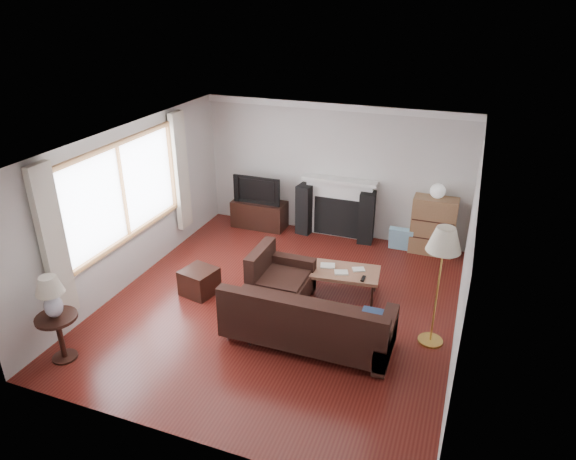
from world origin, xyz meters
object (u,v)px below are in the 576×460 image
at_px(bookshelf, 433,226).
at_px(sectional_sofa, 308,318).
at_px(coffee_table, 342,283).
at_px(side_table, 61,338).
at_px(tv_stand, 260,214).
at_px(floor_lamp, 438,288).

bearing_deg(bookshelf, sectional_sofa, -110.69).
height_order(sectional_sofa, coffee_table, sectional_sofa).
distance_m(sectional_sofa, side_table, 3.15).
height_order(tv_stand, sectional_sofa, sectional_sofa).
relative_size(bookshelf, coffee_table, 0.94).
bearing_deg(floor_lamp, sectional_sofa, -158.78).
bearing_deg(coffee_table, side_table, -143.76).
bearing_deg(sectional_sofa, floor_lamp, 21.22).
bearing_deg(side_table, coffee_table, 42.79).
relative_size(tv_stand, coffee_table, 0.96).
xyz_separation_m(sectional_sofa, floor_lamp, (1.54, 0.60, 0.45)).
bearing_deg(side_table, floor_lamp, 24.56).
distance_m(sectional_sofa, floor_lamp, 1.72).
xyz_separation_m(tv_stand, floor_lamp, (3.63, -2.63, 0.58)).
bearing_deg(floor_lamp, tv_stand, 144.09).
bearing_deg(tv_stand, coffee_table, -40.87).
relative_size(tv_stand, side_table, 1.66).
xyz_separation_m(sectional_sofa, coffee_table, (0.12, 1.32, -0.17)).
bearing_deg(tv_stand, sectional_sofa, -57.10).
relative_size(sectional_sofa, side_table, 3.80).
xyz_separation_m(tv_stand, sectional_sofa, (2.09, -3.23, 0.13)).
bearing_deg(floor_lamp, bookshelf, 96.51).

